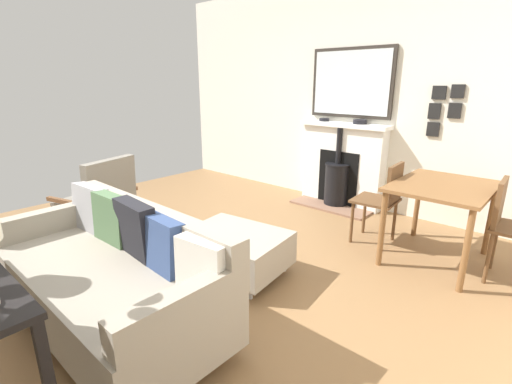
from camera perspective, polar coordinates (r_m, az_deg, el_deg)
name	(u,v)px	position (r m, az deg, el deg)	size (l,w,h in m)	color
ground_plane	(175,267)	(3.43, -12.40, -11.25)	(5.45, 5.51, 0.01)	olive
wall_left	(339,95)	(5.11, 12.73, 14.45)	(0.12, 5.51, 2.82)	silver
fireplace	(341,169)	(4.95, 13.03, 3.51)	(0.54, 1.18, 1.08)	brown
mirror_over_mantel	(351,83)	(4.93, 14.54, 16.05)	(0.04, 1.09, 0.85)	#2D2823
mantel_bowl_near	(324,119)	(5.02, 10.53, 11.01)	(0.13, 0.13, 0.04)	black
mantel_bowl_far	(360,122)	(4.78, 15.80, 10.48)	(0.16, 0.16, 0.05)	black
sofa	(114,274)	(2.68, -21.21, -11.73)	(0.84, 1.84, 0.82)	#B2B2B7
ottoman	(236,248)	(3.15, -3.16, -8.73)	(0.74, 0.90, 0.37)	#B2B2B7
armchair_accent	(101,194)	(4.04, -22.90, -0.35)	(0.80, 0.72, 0.87)	brown
dining_table	(442,195)	(3.63, 26.91, -0.49)	(0.98, 0.76, 0.72)	brown
dining_chair_near_fireplace	(384,197)	(3.82, 19.20, -0.68)	(0.42, 0.42, 0.84)	brown
dining_chair_by_back_wall	(510,222)	(3.58, 34.69, -3.85)	(0.42, 0.42, 0.84)	brown
photo_gallery_row	(443,108)	(4.54, 27.06, 11.59)	(0.02, 0.33, 0.56)	black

